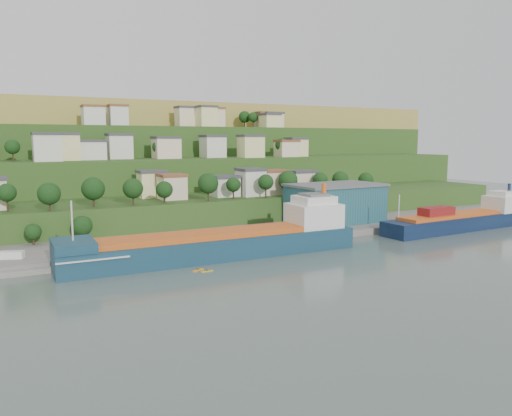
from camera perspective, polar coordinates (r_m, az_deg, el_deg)
ground at (r=121.20m, az=1.35°, el=-6.15°), size 500.00×500.00×0.00m
quay at (r=154.66m, az=2.78°, el=-3.11°), size 220.00×26.00×4.00m
pebble_beach at (r=128.12m, az=-26.12°, el=-6.19°), size 40.00×18.00×2.40m
hillside at (r=278.92m, az=-15.76°, el=1.49°), size 360.00×210.80×96.00m
cargo_ship_near at (r=125.86m, az=-3.56°, el=-4.19°), size 75.96×12.87×19.50m
cargo_ship_far at (r=177.61m, az=22.53°, el=-1.44°), size 60.12×12.57×16.23m
warehouse at (r=168.45m, az=9.02°, el=0.61°), size 31.76×20.26×12.80m
caravan at (r=128.74m, az=-26.15°, el=-5.01°), size 5.79×4.06×2.49m
dinghy at (r=124.31m, az=-20.74°, el=-5.54°), size 4.40×2.88×0.82m
kayak_orange at (r=113.78m, az=-6.65°, el=-7.01°), size 3.20×1.86×0.81m
kayak_yellow at (r=112.72m, az=-5.62°, el=-7.15°), size 2.86×0.55×0.71m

